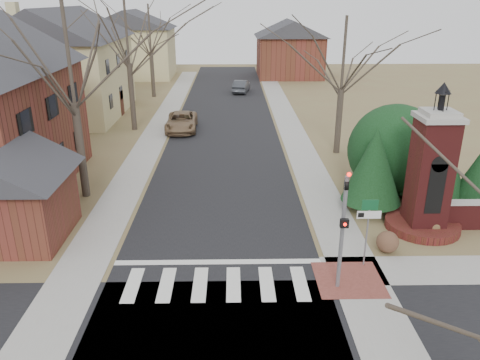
{
  "coord_description": "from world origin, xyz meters",
  "views": [
    {
      "loc": [
        0.59,
        -13.44,
        9.6
      ],
      "look_at": [
        0.93,
        6.0,
        1.98
      ],
      "focal_mm": 35.0,
      "sensor_mm": 36.0,
      "label": 1
    }
  ],
  "objects_px": {
    "pickup_truck": "(182,122)",
    "sign_post": "(368,220)",
    "distant_car": "(241,86)",
    "brick_gate_monument": "(429,183)",
    "traffic_signal_pole": "(343,222)"
  },
  "relations": [
    {
      "from": "pickup_truck",
      "to": "distant_car",
      "type": "xyz_separation_m",
      "value": [
        4.9,
        15.46,
        -0.02
      ]
    },
    {
      "from": "sign_post",
      "to": "distant_car",
      "type": "distance_m",
      "value": 35.41
    },
    {
      "from": "sign_post",
      "to": "distant_car",
      "type": "xyz_separation_m",
      "value": [
        -3.99,
        35.16,
        -1.29
      ]
    },
    {
      "from": "traffic_signal_pole",
      "to": "pickup_truck",
      "type": "distance_m",
      "value": 22.53
    },
    {
      "from": "pickup_truck",
      "to": "sign_post",
      "type": "bearing_deg",
      "value": -67.15
    },
    {
      "from": "brick_gate_monument",
      "to": "pickup_truck",
      "type": "relative_size",
      "value": 1.32
    },
    {
      "from": "brick_gate_monument",
      "to": "sign_post",
      "type": "bearing_deg",
      "value": -138.58
    },
    {
      "from": "brick_gate_monument",
      "to": "pickup_truck",
      "type": "distance_m",
      "value": 20.79
    },
    {
      "from": "traffic_signal_pole",
      "to": "distant_car",
      "type": "relative_size",
      "value": 1.12
    },
    {
      "from": "distant_car",
      "to": "sign_post",
      "type": "bearing_deg",
      "value": 106.38
    },
    {
      "from": "sign_post",
      "to": "pickup_truck",
      "type": "height_order",
      "value": "sign_post"
    },
    {
      "from": "traffic_signal_pole",
      "to": "distant_car",
      "type": "bearing_deg",
      "value": 94.22
    },
    {
      "from": "pickup_truck",
      "to": "distant_car",
      "type": "bearing_deg",
      "value": 70.98
    },
    {
      "from": "sign_post",
      "to": "brick_gate_monument",
      "type": "distance_m",
      "value": 4.55
    },
    {
      "from": "brick_gate_monument",
      "to": "distant_car",
      "type": "relative_size",
      "value": 1.62
    }
  ]
}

